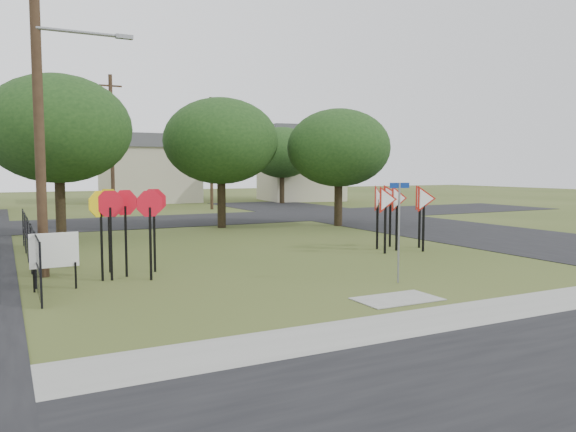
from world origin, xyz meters
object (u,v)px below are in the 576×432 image
object	(u,v)px
street_name_sign	(399,225)
info_board	(54,252)
stop_sign_cluster	(125,212)
yield_sign_cluster	(399,201)

from	to	relation	value
street_name_sign	info_board	size ratio (longest dim) A/B	1.84
stop_sign_cluster	info_board	size ratio (longest dim) A/B	1.71
yield_sign_cluster	info_board	world-z (taller)	yield_sign_cluster
street_name_sign	info_board	distance (m)	9.05
street_name_sign	stop_sign_cluster	bearing A→B (deg)	146.91
yield_sign_cluster	street_name_sign	bearing A→B (deg)	-128.22
stop_sign_cluster	info_board	bearing A→B (deg)	-152.91
stop_sign_cluster	info_board	world-z (taller)	stop_sign_cluster
street_name_sign	stop_sign_cluster	xyz separation A→B (m)	(-6.46, 4.21, 0.29)
street_name_sign	yield_sign_cluster	size ratio (longest dim) A/B	0.84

